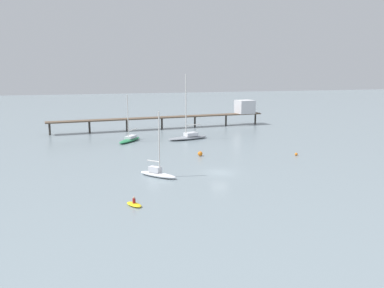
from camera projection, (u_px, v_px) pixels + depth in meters
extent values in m
plane|color=gray|center=(220.00, 172.00, 62.51)|extent=(400.00, 400.00, 0.00)
cube|color=brown|center=(162.00, 117.00, 106.45)|extent=(58.51, 8.61, 0.30)
cylinder|color=#38332D|center=(50.00, 129.00, 96.93)|extent=(0.50, 0.50, 2.92)
cylinder|color=#38332D|center=(89.00, 127.00, 100.20)|extent=(0.50, 0.50, 2.92)
cylinder|color=#38332D|center=(127.00, 125.00, 103.47)|extent=(0.50, 0.50, 2.92)
cylinder|color=#38332D|center=(162.00, 123.00, 106.75)|extent=(0.50, 0.50, 2.92)
cylinder|color=#38332D|center=(195.00, 122.00, 110.02)|extent=(0.50, 0.50, 2.92)
cylinder|color=#38332D|center=(226.00, 120.00, 113.29)|extent=(0.50, 0.50, 2.92)
cylinder|color=#38332D|center=(255.00, 119.00, 116.57)|extent=(0.50, 0.50, 2.92)
cube|color=silver|center=(245.00, 107.00, 114.66)|extent=(4.95, 4.95, 3.71)
ellipsoid|color=#287F4C|center=(130.00, 140.00, 88.66)|extent=(6.51, 8.03, 0.66)
cube|color=silver|center=(131.00, 137.00, 89.16)|extent=(3.00, 3.40, 0.55)
cylinder|color=silver|center=(128.00, 117.00, 87.31)|extent=(0.22, 0.22, 9.70)
cylinder|color=silver|center=(133.00, 130.00, 89.81)|extent=(2.54, 3.51, 0.18)
ellipsoid|color=white|center=(158.00, 175.00, 59.93)|extent=(5.51, 5.72, 0.68)
cube|color=silver|center=(155.00, 169.00, 60.04)|extent=(2.01, 2.04, 0.86)
cylinder|color=silver|center=(159.00, 143.00, 58.84)|extent=(0.20, 0.20, 9.13)
cylinder|color=silver|center=(153.00, 161.00, 59.98)|extent=(1.68, 1.77, 0.16)
ellipsoid|color=gray|center=(188.00, 138.00, 91.30)|extent=(10.21, 5.15, 0.73)
cube|color=silver|center=(191.00, 134.00, 91.54)|extent=(3.21, 2.61, 0.79)
cylinder|color=silver|center=(186.00, 106.00, 89.69)|extent=(0.24, 0.24, 13.94)
cylinder|color=silver|center=(193.00, 125.00, 91.43)|extent=(3.68, 1.10, 0.19)
ellipsoid|color=yellow|center=(134.00, 204.00, 47.37)|extent=(2.17, 2.66, 0.35)
cylinder|color=maroon|center=(134.00, 201.00, 47.28)|extent=(0.49, 0.49, 0.55)
sphere|color=tan|center=(134.00, 198.00, 47.21)|extent=(0.24, 0.24, 0.24)
sphere|color=orange|center=(296.00, 154.00, 74.43)|extent=(0.54, 0.54, 0.54)
sphere|color=orange|center=(200.00, 154.00, 74.08)|extent=(0.88, 0.88, 0.88)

